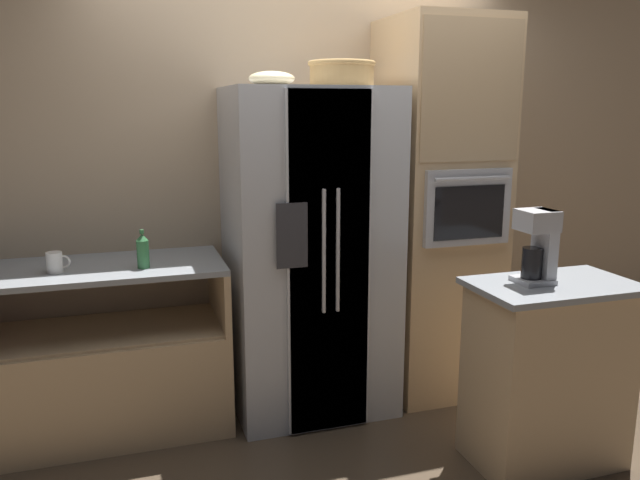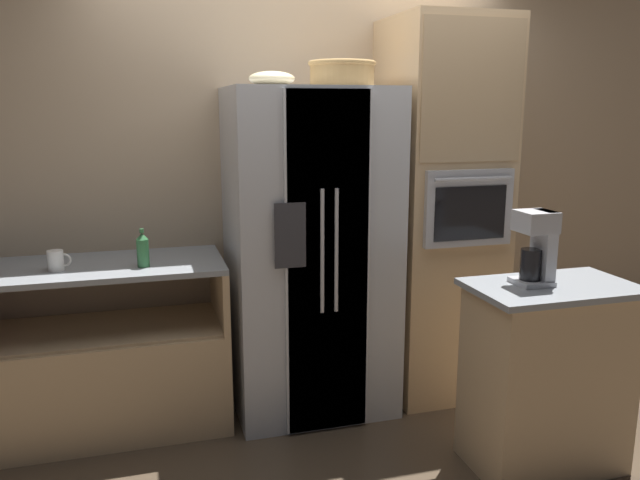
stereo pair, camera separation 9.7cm
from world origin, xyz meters
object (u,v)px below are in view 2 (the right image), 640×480
at_px(wicker_basket, 342,73).
at_px(fruit_bowl, 272,79).
at_px(mug, 56,261).
at_px(bottle_tall, 143,250).
at_px(refrigerator, 310,253).
at_px(coffee_maker, 537,245).
at_px(wall_oven, 440,211).

xyz_separation_m(wicker_basket, fruit_bowl, (-0.38, 0.04, -0.03)).
bearing_deg(mug, wicker_basket, -0.63).
bearing_deg(wicker_basket, bottle_tall, -178.88).
relative_size(wicker_basket, bottle_tall, 1.82).
xyz_separation_m(refrigerator, wicker_basket, (0.17, -0.05, 1.00)).
bearing_deg(fruit_bowl, coffee_maker, -40.13).
xyz_separation_m(wicker_basket, coffee_maker, (0.69, -0.86, -0.81)).
distance_m(bottle_tall, coffee_maker, 1.96).
bearing_deg(mug, fruit_bowl, 1.12).
height_order(bottle_tall, mug, bottle_tall).
relative_size(refrigerator, coffee_maker, 5.29).
bearing_deg(bottle_tall, refrigerator, 4.58).
bearing_deg(coffee_maker, mug, 158.30).
bearing_deg(refrigerator, mug, -178.47).
bearing_deg(mug, wall_oven, 1.54).
bearing_deg(refrigerator, fruit_bowl, -176.28).
xyz_separation_m(wall_oven, fruit_bowl, (-1.03, -0.04, 0.77)).
height_order(bottle_tall, coffee_maker, coffee_maker).
height_order(wall_oven, wicker_basket, wall_oven).
relative_size(refrigerator, wicker_basket, 5.06).
height_order(fruit_bowl, coffee_maker, fruit_bowl).
relative_size(fruit_bowl, bottle_tall, 1.22).
bearing_deg(wicker_basket, fruit_bowl, 174.16).
height_order(wicker_basket, bottle_tall, wicker_basket).
relative_size(wall_oven, fruit_bowl, 9.18).
bearing_deg(refrigerator, bottle_tall, -175.42).
xyz_separation_m(refrigerator, mug, (-1.35, -0.04, 0.06)).
distance_m(wall_oven, mug, 2.17).
bearing_deg(mug, bottle_tall, -5.09).
bearing_deg(bottle_tall, coffee_maker, -25.27).
distance_m(wicker_basket, fruit_bowl, 0.38).
relative_size(wall_oven, wicker_basket, 6.14).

